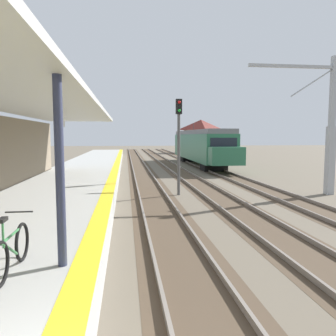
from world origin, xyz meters
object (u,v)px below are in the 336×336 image
at_px(distant_trackside_house, 201,136).
at_px(approaching_train, 201,146).
at_px(catenary_pylon_far_side, 326,129).
at_px(bicycle_beside_commuter, 12,250).
at_px(rail_signal_post, 179,137).

bearing_deg(distant_trackside_house, approaching_train, -102.93).
relative_size(approaching_train, distant_trackside_house, 2.97).
xyz_separation_m(approaching_train, catenary_pylon_far_side, (2.68, -18.85, 1.43)).
bearing_deg(catenary_pylon_far_side, approaching_train, 98.09).
bearing_deg(catenary_pylon_far_side, bicycle_beside_commuter, -138.73).
xyz_separation_m(bicycle_beside_commuter, distant_trackside_house, (16.50, 57.80, 2.04)).
height_order(rail_signal_post, distant_trackside_house, distant_trackside_house).
distance_m(bicycle_beside_commuter, rail_signal_post, 13.12).
height_order(approaching_train, catenary_pylon_far_side, catenary_pylon_far_side).
bearing_deg(approaching_train, bicycle_beside_commuter, -108.62).
bearing_deg(bicycle_beside_commuter, catenary_pylon_far_side, 41.27).
height_order(bicycle_beside_commuter, distant_trackside_house, distant_trackside_house).
distance_m(rail_signal_post, catenary_pylon_far_side, 8.08).
bearing_deg(distant_trackside_house, bicycle_beside_commuter, -105.93).
bearing_deg(approaching_train, rail_signal_post, -106.51).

